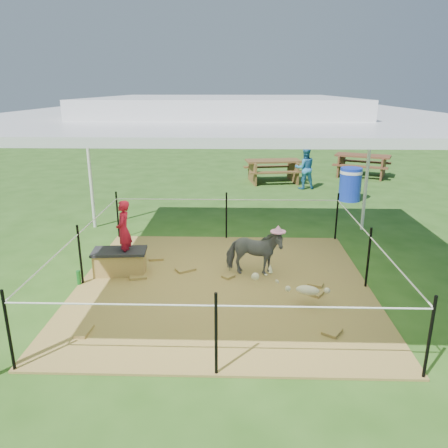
{
  "coord_description": "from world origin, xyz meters",
  "views": [
    {
      "loc": [
        0.21,
        -6.33,
        3.03
      ],
      "look_at": [
        0.0,
        0.6,
        0.85
      ],
      "focal_mm": 35.0,
      "sensor_mm": 36.0,
      "label": 1
    }
  ],
  "objects_px": {
    "straw_bale": "(120,263)",
    "trash_barrel": "(350,184)",
    "foal": "(308,288)",
    "picnic_table_far": "(362,166)",
    "woman": "(123,224)",
    "picnic_table_near": "(273,171)",
    "green_bottle": "(79,277)",
    "distant_person": "(305,168)",
    "pony": "(254,253)"
  },
  "relations": [
    {
      "from": "straw_bale",
      "to": "trash_barrel",
      "type": "height_order",
      "value": "trash_barrel"
    },
    {
      "from": "straw_bale",
      "to": "foal",
      "type": "bearing_deg",
      "value": -19.01
    },
    {
      "from": "trash_barrel",
      "to": "picnic_table_far",
      "type": "distance_m",
      "value": 3.72
    },
    {
      "from": "straw_bale",
      "to": "picnic_table_far",
      "type": "distance_m",
      "value": 10.79
    },
    {
      "from": "woman",
      "to": "picnic_table_near",
      "type": "bearing_deg",
      "value": 153.23
    },
    {
      "from": "woman",
      "to": "green_bottle",
      "type": "bearing_deg",
      "value": -60.39
    },
    {
      "from": "foal",
      "to": "picnic_table_near",
      "type": "xyz_separation_m",
      "value": [
        0.17,
        8.67,
        0.09
      ]
    },
    {
      "from": "foal",
      "to": "distant_person",
      "type": "bearing_deg",
      "value": 96.21
    },
    {
      "from": "straw_bale",
      "to": "green_bottle",
      "type": "distance_m",
      "value": 0.71
    },
    {
      "from": "pony",
      "to": "trash_barrel",
      "type": "distance_m",
      "value": 5.95
    },
    {
      "from": "green_bottle",
      "to": "distant_person",
      "type": "bearing_deg",
      "value": 57.21
    },
    {
      "from": "green_bottle",
      "to": "picnic_table_near",
      "type": "height_order",
      "value": "picnic_table_near"
    },
    {
      "from": "straw_bale",
      "to": "distant_person",
      "type": "xyz_separation_m",
      "value": [
        4.04,
        6.67,
        0.43
      ]
    },
    {
      "from": "straw_bale",
      "to": "woman",
      "type": "relative_size",
      "value": 0.83
    },
    {
      "from": "picnic_table_far",
      "to": "picnic_table_near",
      "type": "bearing_deg",
      "value": -138.69
    },
    {
      "from": "green_bottle",
      "to": "trash_barrel",
      "type": "relative_size",
      "value": 0.25
    },
    {
      "from": "distant_person",
      "to": "straw_bale",
      "type": "bearing_deg",
      "value": 51.61
    },
    {
      "from": "green_bottle",
      "to": "picnic_table_near",
      "type": "relative_size",
      "value": 0.13
    },
    {
      "from": "green_bottle",
      "to": "pony",
      "type": "distance_m",
      "value": 2.84
    },
    {
      "from": "green_bottle",
      "to": "picnic_table_far",
      "type": "height_order",
      "value": "picnic_table_far"
    },
    {
      "from": "trash_barrel",
      "to": "picnic_table_near",
      "type": "bearing_deg",
      "value": 128.71
    },
    {
      "from": "woman",
      "to": "picnic_table_far",
      "type": "xyz_separation_m",
      "value": [
        6.26,
        8.71,
        -0.51
      ]
    },
    {
      "from": "woman",
      "to": "picnic_table_far",
      "type": "bearing_deg",
      "value": 139.21
    },
    {
      "from": "picnic_table_far",
      "to": "pony",
      "type": "bearing_deg",
      "value": -92.3
    },
    {
      "from": "woman",
      "to": "green_bottle",
      "type": "height_order",
      "value": "woman"
    },
    {
      "from": "woman",
      "to": "trash_barrel",
      "type": "relative_size",
      "value": 1.08
    },
    {
      "from": "green_bottle",
      "to": "pony",
      "type": "relative_size",
      "value": 0.24
    },
    {
      "from": "straw_bale",
      "to": "trash_barrel",
      "type": "xyz_separation_m",
      "value": [
        5.09,
        5.22,
        0.25
      ]
    },
    {
      "from": "woman",
      "to": "distant_person",
      "type": "distance_m",
      "value": 7.75
    },
    {
      "from": "straw_bale",
      "to": "woman",
      "type": "xyz_separation_m",
      "value": [
        0.1,
        0.0,
        0.68
      ]
    },
    {
      "from": "woman",
      "to": "picnic_table_near",
      "type": "relative_size",
      "value": 0.56
    },
    {
      "from": "green_bottle",
      "to": "foal",
      "type": "relative_size",
      "value": 0.25
    },
    {
      "from": "foal",
      "to": "green_bottle",
      "type": "bearing_deg",
      "value": -175.18
    },
    {
      "from": "straw_bale",
      "to": "distant_person",
      "type": "height_order",
      "value": "distant_person"
    },
    {
      "from": "woman",
      "to": "picnic_table_far",
      "type": "distance_m",
      "value": 10.74
    },
    {
      "from": "foal",
      "to": "picnic_table_near",
      "type": "distance_m",
      "value": 8.67
    },
    {
      "from": "trash_barrel",
      "to": "picnic_table_near",
      "type": "height_order",
      "value": "trash_barrel"
    },
    {
      "from": "pony",
      "to": "picnic_table_far",
      "type": "height_order",
      "value": "pony"
    },
    {
      "from": "picnic_table_near",
      "to": "straw_bale",
      "type": "bearing_deg",
      "value": -121.38
    },
    {
      "from": "foal",
      "to": "trash_barrel",
      "type": "relative_size",
      "value": 0.99
    },
    {
      "from": "pony",
      "to": "foal",
      "type": "distance_m",
      "value": 1.27
    },
    {
      "from": "straw_bale",
      "to": "green_bottle",
      "type": "bearing_deg",
      "value": -140.71
    },
    {
      "from": "green_bottle",
      "to": "trash_barrel",
      "type": "bearing_deg",
      "value": 45.13
    },
    {
      "from": "woman",
      "to": "green_bottle",
      "type": "distance_m",
      "value": 1.09
    },
    {
      "from": "straw_bale",
      "to": "foal",
      "type": "relative_size",
      "value": 0.91
    },
    {
      "from": "foal",
      "to": "picnic_table_near",
      "type": "height_order",
      "value": "picnic_table_near"
    },
    {
      "from": "foal",
      "to": "picnic_table_far",
      "type": "xyz_separation_m",
      "value": [
        3.39,
        9.74,
        0.1
      ]
    },
    {
      "from": "trash_barrel",
      "to": "green_bottle",
      "type": "bearing_deg",
      "value": -134.87
    },
    {
      "from": "straw_bale",
      "to": "pony",
      "type": "distance_m",
      "value": 2.25
    },
    {
      "from": "trash_barrel",
      "to": "distant_person",
      "type": "distance_m",
      "value": 1.81
    }
  ]
}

